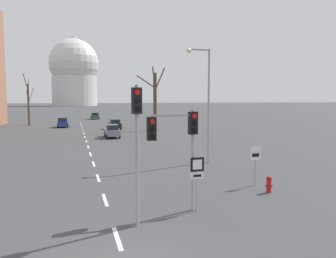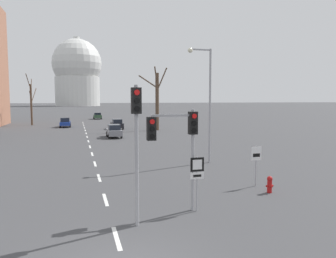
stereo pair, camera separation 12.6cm
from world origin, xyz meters
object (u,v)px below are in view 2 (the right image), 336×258
(speed_limit_sign, at_px, (256,159))
(traffic_signal_centre_tall, at_px, (136,129))
(street_lamp_right, at_px, (206,94))
(route_sign_post, at_px, (197,174))
(fire_hydrant, at_px, (270,184))
(sedan_near_right, at_px, (117,124))
(traffic_signal_near_right, at_px, (178,135))
(sedan_mid_centre, at_px, (114,131))
(sedan_far_left, at_px, (97,116))
(sedan_near_left, at_px, (65,122))

(speed_limit_sign, bearing_deg, traffic_signal_centre_tall, -152.40)
(street_lamp_right, bearing_deg, route_sign_post, -114.13)
(fire_hydrant, distance_m, street_lamp_right, 9.54)
(route_sign_post, bearing_deg, fire_hydrant, 19.14)
(speed_limit_sign, relative_size, sedan_near_right, 0.51)
(traffic_signal_near_right, bearing_deg, sedan_mid_centre, 89.19)
(traffic_signal_centre_tall, height_order, fire_hydrant, traffic_signal_centre_tall)
(street_lamp_right, xyz_separation_m, sedan_near_right, (-3.08, 29.90, -4.34))
(sedan_far_left, bearing_deg, sedan_near_right, -87.10)
(traffic_signal_near_right, xyz_separation_m, sedan_mid_centre, (0.39, 28.02, -2.48))
(route_sign_post, relative_size, sedan_far_left, 0.57)
(fire_hydrant, xyz_separation_m, sedan_far_left, (-4.60, 65.58, 0.35))
(sedan_near_left, relative_size, sedan_far_left, 0.98)
(sedan_far_left, bearing_deg, sedan_near_left, -107.31)
(route_sign_post, bearing_deg, sedan_near_right, 88.05)
(speed_limit_sign, xyz_separation_m, sedan_near_left, (-11.30, 42.69, -0.70))
(traffic_signal_near_right, height_order, fire_hydrant, traffic_signal_near_right)
(traffic_signal_centre_tall, height_order, street_lamp_right, street_lamp_right)
(traffic_signal_near_right, xyz_separation_m, speed_limit_sign, (5.34, 2.75, -1.77))
(sedan_near_right, bearing_deg, route_sign_post, -91.95)
(route_sign_post, distance_m, sedan_near_right, 39.82)
(speed_limit_sign, xyz_separation_m, sedan_far_left, (-4.58, 64.25, -0.70))
(route_sign_post, distance_m, fire_hydrant, 4.96)
(speed_limit_sign, bearing_deg, sedan_near_left, 104.83)
(sedan_mid_centre, bearing_deg, traffic_signal_near_right, -90.81)
(route_sign_post, bearing_deg, traffic_signal_centre_tall, -161.88)
(traffic_signal_centre_tall, relative_size, sedan_near_right, 1.21)
(fire_hydrant, relative_size, sedan_near_left, 0.21)
(street_lamp_right, relative_size, sedan_near_right, 1.93)
(traffic_signal_near_right, distance_m, sedan_mid_centre, 28.13)
(speed_limit_sign, relative_size, sedan_mid_centre, 0.55)
(traffic_signal_centre_tall, bearing_deg, traffic_signal_near_right, 28.65)
(traffic_signal_near_right, bearing_deg, sedan_near_left, 97.48)
(sedan_near_left, bearing_deg, traffic_signal_centre_tall, -85.07)
(traffic_signal_near_right, distance_m, speed_limit_sign, 6.26)
(route_sign_post, distance_m, speed_limit_sign, 5.40)
(speed_limit_sign, xyz_separation_m, fire_hydrant, (0.01, -1.33, -1.05))
(fire_hydrant, bearing_deg, traffic_signal_near_right, -165.20)
(traffic_signal_centre_tall, bearing_deg, route_sign_post, 18.12)
(speed_limit_sign, distance_m, sedan_mid_centre, 25.76)
(speed_limit_sign, relative_size, street_lamp_right, 0.27)
(sedan_near_left, distance_m, sedan_near_right, 9.97)
(sedan_near_left, bearing_deg, traffic_signal_near_right, -82.52)
(route_sign_post, relative_size, fire_hydrant, 2.75)
(traffic_signal_near_right, distance_m, route_sign_post, 1.86)
(traffic_signal_centre_tall, height_order, speed_limit_sign, traffic_signal_centre_tall)
(traffic_signal_near_right, distance_m, fire_hydrant, 6.22)
(traffic_signal_centre_tall, relative_size, sedan_near_left, 1.30)
(speed_limit_sign, distance_m, fire_hydrant, 1.70)
(sedan_near_left, bearing_deg, sedan_mid_centre, -69.95)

